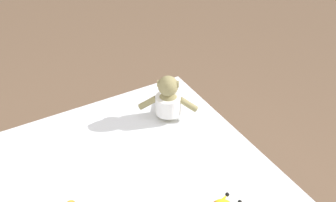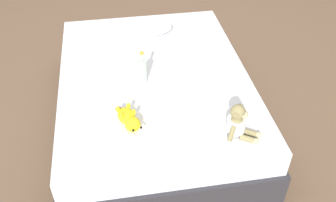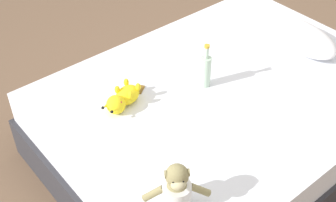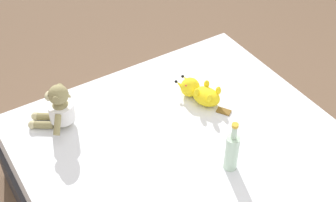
# 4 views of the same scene
# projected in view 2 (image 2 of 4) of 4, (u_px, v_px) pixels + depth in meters

# --- Properties ---
(ground_plane) EXTENTS (16.00, 16.00, 0.00)m
(ground_plane) POSITION_uv_depth(u_px,v_px,m) (155.00, 117.00, 3.23)
(ground_plane) COLOR brown
(bed) EXTENTS (1.49, 1.99, 0.46)m
(bed) POSITION_uv_depth(u_px,v_px,m) (154.00, 97.00, 3.09)
(bed) COLOR #2D2D33
(bed) RESTS_ON ground_plane
(pillow) EXTENTS (0.56, 0.37, 0.12)m
(pillow) POSITION_uv_depth(u_px,v_px,m) (143.00, 27.00, 3.39)
(pillow) COLOR white
(pillow) RESTS_ON bed
(plush_monkey) EXTENTS (0.25, 0.25, 0.24)m
(plush_monkey) POSITION_uv_depth(u_px,v_px,m) (238.00, 123.00, 2.37)
(plush_monkey) COLOR #8E8456
(plush_monkey) RESTS_ON bed
(plush_yellow_creature) EXTENTS (0.17, 0.32, 0.10)m
(plush_yellow_creature) POSITION_uv_depth(u_px,v_px,m) (129.00, 119.00, 2.47)
(plush_yellow_creature) COLOR yellow
(plush_yellow_creature) RESTS_ON bed
(glass_bottle) EXTENTS (0.06, 0.06, 0.26)m
(glass_bottle) POSITION_uv_depth(u_px,v_px,m) (143.00, 71.00, 2.80)
(glass_bottle) COLOR #B2D1B7
(glass_bottle) RESTS_ON bed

